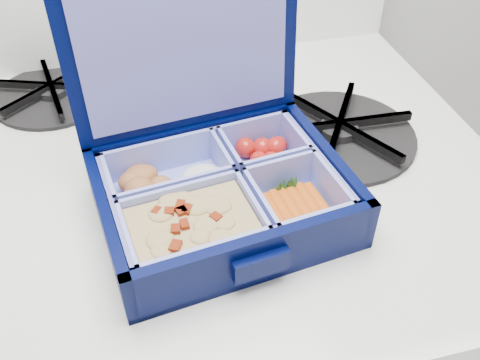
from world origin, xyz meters
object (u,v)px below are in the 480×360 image
object	(u,v)px
bento_box	(222,196)
burner_grate	(339,128)
stove	(234,354)
fork	(229,128)

from	to	relation	value
bento_box	burner_grate	xyz separation A→B (m)	(0.18, 0.10, -0.02)
stove	fork	distance (m)	0.49
burner_grate	stove	bearing A→B (deg)	178.20
bento_box	fork	xyz separation A→B (m)	(0.04, 0.15, -0.03)
stove	bento_box	bearing A→B (deg)	-108.09
bento_box	burner_grate	world-z (taller)	bento_box
stove	bento_box	xyz separation A→B (m)	(-0.04, -0.11, 0.51)
fork	bento_box	bearing A→B (deg)	-53.76
burner_grate	fork	size ratio (longest dim) A/B	1.24
bento_box	fork	bearing A→B (deg)	66.88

